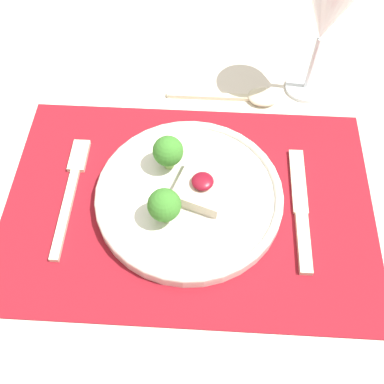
# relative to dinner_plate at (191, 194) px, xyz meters

# --- Properties ---
(ground_plane) EXTENTS (8.00, 8.00, 0.00)m
(ground_plane) POSITION_rel_dinner_plate_xyz_m (-0.00, -0.01, -0.76)
(ground_plane) COLOR brown
(dining_table) EXTENTS (1.51, 1.17, 0.75)m
(dining_table) POSITION_rel_dinner_plate_xyz_m (-0.00, -0.01, -0.09)
(dining_table) COLOR beige
(dining_table) RESTS_ON ground_plane
(placemat) EXTENTS (0.50, 0.34, 0.00)m
(placemat) POSITION_rel_dinner_plate_xyz_m (-0.00, -0.01, -0.02)
(placemat) COLOR maroon
(placemat) RESTS_ON dining_table
(dinner_plate) EXTENTS (0.25, 0.25, 0.07)m
(dinner_plate) POSITION_rel_dinner_plate_xyz_m (0.00, 0.00, 0.00)
(dinner_plate) COLOR silver
(dinner_plate) RESTS_ON placemat
(fork) EXTENTS (0.02, 0.19, 0.01)m
(fork) POSITION_rel_dinner_plate_xyz_m (-0.16, 0.01, -0.01)
(fork) COLOR beige
(fork) RESTS_ON placemat
(knife) EXTENTS (0.02, 0.19, 0.01)m
(knife) POSITION_rel_dinner_plate_xyz_m (0.15, -0.02, -0.01)
(knife) COLOR beige
(knife) RESTS_ON placemat
(spoon) EXTENTS (0.18, 0.04, 0.01)m
(spoon) POSITION_rel_dinner_plate_xyz_m (0.08, 0.19, -0.01)
(spoon) COLOR beige
(spoon) RESTS_ON dining_table
(wine_glass_near) EXTENTS (0.08, 0.08, 0.20)m
(wine_glass_near) POSITION_rel_dinner_plate_xyz_m (0.17, 0.22, 0.12)
(wine_glass_near) COLOR white
(wine_glass_near) RESTS_ON dining_table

